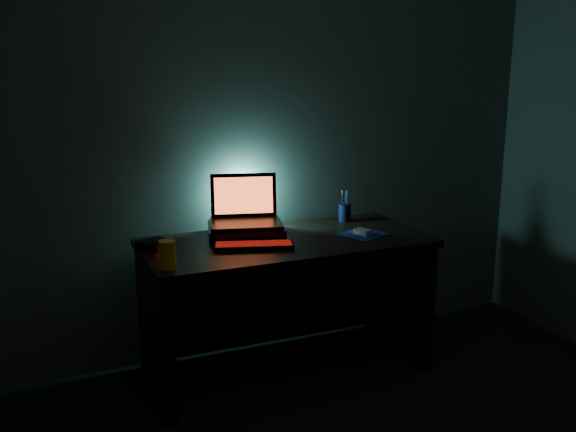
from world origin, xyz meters
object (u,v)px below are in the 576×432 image
object	(u,v)px
keyboard	(254,246)
juice_glass	(167,255)
router	(153,245)
laptop	(245,212)
mouse	(363,232)
pen_cup	(345,212)

from	to	relation	value
keyboard	juice_glass	world-z (taller)	juice_glass
juice_glass	router	world-z (taller)	juice_glass
laptop	mouse	bearing A→B (deg)	-10.75
juice_glass	router	distance (m)	0.33
laptop	juice_glass	bearing A→B (deg)	-125.70
mouse	router	bearing A→B (deg)	148.98
laptop	pen_cup	xyz separation A→B (m)	(0.63, 0.04, -0.07)
mouse	pen_cup	bearing A→B (deg)	57.95
router	mouse	bearing A→B (deg)	-28.77
keyboard	juice_glass	distance (m)	0.50
keyboard	juice_glass	xyz separation A→B (m)	(-0.47, -0.16, 0.05)
mouse	juice_glass	size ratio (longest dim) A/B	0.69
keyboard	mouse	bearing A→B (deg)	17.29
router	keyboard	bearing A→B (deg)	-40.18
laptop	router	distance (m)	0.54
mouse	router	world-z (taller)	router
keyboard	router	bearing A→B (deg)	176.80
juice_glass	mouse	bearing A→B (deg)	8.25
mouse	juice_glass	world-z (taller)	juice_glass
juice_glass	router	xyz separation A→B (m)	(0.00, 0.33, -0.04)
mouse	pen_cup	size ratio (longest dim) A/B	0.87
router	pen_cup	bearing A→B (deg)	-12.86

